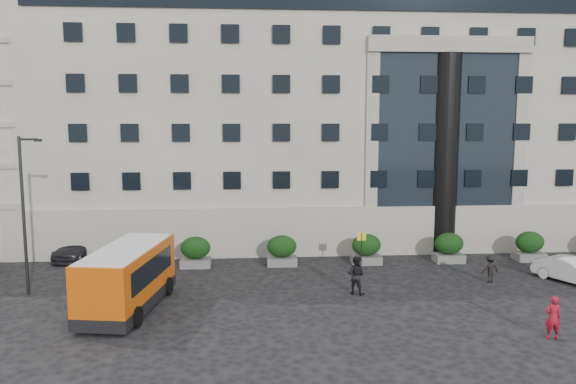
# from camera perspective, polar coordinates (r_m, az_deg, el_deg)

# --- Properties ---
(ground) EXTENTS (120.00, 120.00, 0.00)m
(ground) POSITION_cam_1_polar(r_m,az_deg,el_deg) (26.94, -2.14, -11.73)
(ground) COLOR black
(ground) RESTS_ON ground
(civic_building) EXTENTS (44.00, 24.00, 18.00)m
(civic_building) POSITION_cam_1_polar(r_m,az_deg,el_deg) (47.93, 4.05, 7.61)
(civic_building) COLOR gray
(civic_building) RESTS_ON ground
(entrance_column) EXTENTS (1.80, 1.80, 13.00)m
(entrance_column) POSITION_cam_1_polar(r_m,az_deg,el_deg) (38.06, 15.59, 3.64)
(entrance_column) COLOR black
(entrance_column) RESTS_ON ground
(apartment_far) EXTENTS (13.00, 13.00, 22.00)m
(apartment_far) POSITION_cam_1_polar(r_m,az_deg,el_deg) (68.61, -26.95, 8.45)
(apartment_far) COLOR brown
(apartment_far) RESTS_ON ground
(hedge_a) EXTENTS (1.80, 1.26, 1.84)m
(hedge_a) POSITION_cam_1_polar(r_m,az_deg,el_deg) (34.29, -9.38, -6.00)
(hedge_a) COLOR #5D5D5A
(hedge_a) RESTS_ON ground
(hedge_b) EXTENTS (1.80, 1.26, 1.84)m
(hedge_b) POSITION_cam_1_polar(r_m,az_deg,el_deg) (34.22, -0.63, -5.93)
(hedge_b) COLOR #5D5D5A
(hedge_b) RESTS_ON ground
(hedge_c) EXTENTS (1.80, 1.26, 1.84)m
(hedge_c) POSITION_cam_1_polar(r_m,az_deg,el_deg) (34.93, 7.96, -5.72)
(hedge_c) COLOR #5D5D5A
(hedge_c) RESTS_ON ground
(hedge_d) EXTENTS (1.80, 1.26, 1.84)m
(hedge_d) POSITION_cam_1_polar(r_m,az_deg,el_deg) (36.38, 16.03, -5.41)
(hedge_d) COLOR #5D5D5A
(hedge_d) RESTS_ON ground
(hedge_e) EXTENTS (1.80, 1.26, 1.84)m
(hedge_e) POSITION_cam_1_polar(r_m,az_deg,el_deg) (38.48, 23.34, -5.04)
(hedge_e) COLOR #5D5D5A
(hedge_e) RESTS_ON ground
(street_lamp) EXTENTS (1.16, 0.18, 8.00)m
(street_lamp) POSITION_cam_1_polar(r_m,az_deg,el_deg) (30.81, -25.20, -1.62)
(street_lamp) COLOR #262628
(street_lamp) RESTS_ON ground
(bus_stop_sign) EXTENTS (0.50, 0.08, 2.52)m
(bus_stop_sign) POSITION_cam_1_polar(r_m,az_deg,el_deg) (31.90, 7.47, -5.50)
(bus_stop_sign) COLOR #262628
(bus_stop_sign) RESTS_ON ground
(minibus) EXTENTS (3.55, 7.33, 2.94)m
(minibus) POSITION_cam_1_polar(r_m,az_deg,el_deg) (27.40, -15.97, -8.14)
(minibus) COLOR #C64C09
(minibus) RESTS_ON ground
(red_truck) EXTENTS (2.69, 4.95, 2.55)m
(red_truck) POSITION_cam_1_polar(r_m,az_deg,el_deg) (42.75, -19.33, -3.14)
(red_truck) COLOR maroon
(red_truck) RESTS_ON ground
(parked_car_c) EXTENTS (2.45, 4.94, 1.38)m
(parked_car_c) POSITION_cam_1_polar(r_m,az_deg,el_deg) (38.50, -20.55, -5.26)
(parked_car_c) COLOR black
(parked_car_c) RESTS_ON ground
(parked_car_d) EXTENTS (2.69, 5.69, 1.57)m
(parked_car_d) POSITION_cam_1_polar(r_m,az_deg,el_deg) (45.16, -25.12, -3.55)
(parked_car_d) COLOR black
(parked_car_d) RESTS_ON ground
(white_taxi) EXTENTS (3.14, 4.24, 1.33)m
(white_taxi) POSITION_cam_1_polar(r_m,az_deg,el_deg) (34.42, 26.83, -7.12)
(white_taxi) COLOR silver
(white_taxi) RESTS_ON ground
(pedestrian_a) EXTENTS (0.70, 0.51, 1.78)m
(pedestrian_a) POSITION_cam_1_polar(r_m,az_deg,el_deg) (25.55, 25.32, -11.43)
(pedestrian_a) COLOR maroon
(pedestrian_a) RESTS_ON ground
(pedestrian_b) EXTENTS (1.20, 1.13, 1.97)m
(pedestrian_b) POSITION_cam_1_polar(r_m,az_deg,el_deg) (28.94, 6.90, -8.36)
(pedestrian_b) COLOR black
(pedestrian_b) RESTS_ON ground
(pedestrian_c) EXTENTS (1.07, 0.72, 1.53)m
(pedestrian_c) POSITION_cam_1_polar(r_m,az_deg,el_deg) (32.65, 19.85, -7.33)
(pedestrian_c) COLOR black
(pedestrian_c) RESTS_ON ground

